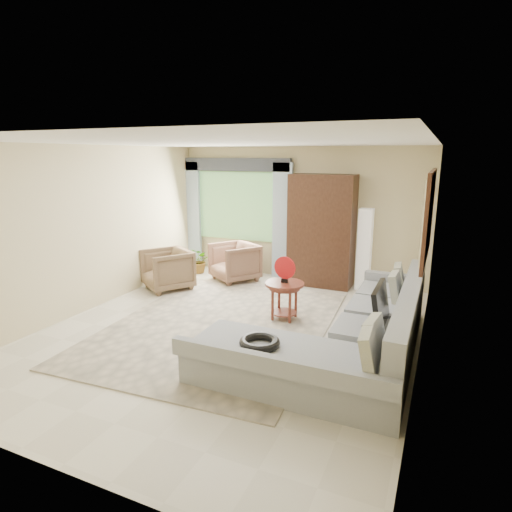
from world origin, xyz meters
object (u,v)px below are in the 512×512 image
at_px(armoire, 322,231).
at_px(armchair_right, 234,262).
at_px(sectional_sofa, 354,339).
at_px(floor_lamp, 364,249).
at_px(potted_plant, 200,261).
at_px(coffee_table, 284,300).
at_px(armchair_left, 167,269).
at_px(tv_screen, 381,305).

bearing_deg(armoire, armchair_right, -165.57).
relative_size(sectional_sofa, floor_lamp, 2.31).
bearing_deg(floor_lamp, potted_plant, -174.99).
relative_size(coffee_table, armchair_left, 0.72).
relative_size(armchair_left, potted_plant, 1.53).
height_order(tv_screen, armchair_right, tv_screen).
distance_m(sectional_sofa, potted_plant, 4.63).
bearing_deg(armchair_right, tv_screen, -3.40).
relative_size(tv_screen, floor_lamp, 0.49).
bearing_deg(sectional_sofa, potted_plant, 144.87).
bearing_deg(coffee_table, tv_screen, -28.35).
xyz_separation_m(sectional_sofa, armchair_right, (-2.87, 2.48, 0.09)).
bearing_deg(sectional_sofa, armchair_left, 158.60).
distance_m(tv_screen, potted_plant, 4.82).
height_order(armchair_right, armoire, armoire).
height_order(coffee_table, floor_lamp, floor_lamp).
distance_m(sectional_sofa, coffee_table, 1.53).
bearing_deg(tv_screen, potted_plant, 147.65).
bearing_deg(armchair_left, armoire, 63.60).
relative_size(coffee_table, floor_lamp, 0.39).
height_order(sectional_sofa, armchair_left, sectional_sofa).
distance_m(sectional_sofa, armoire, 3.24).
xyz_separation_m(tv_screen, armchair_left, (-4.02, 1.37, -0.35)).
bearing_deg(potted_plant, sectional_sofa, -35.13).
height_order(armchair_left, floor_lamp, floor_lamp).
xyz_separation_m(tv_screen, coffee_table, (-1.50, 0.81, -0.41)).
xyz_separation_m(sectional_sofa, armchair_left, (-3.75, 1.47, 0.09)).
height_order(armoire, floor_lamp, armoire).
distance_m(coffee_table, potted_plant, 3.10).
height_order(tv_screen, coffee_table, tv_screen).
bearing_deg(armoire, sectional_sofa, -66.94).
xyz_separation_m(coffee_table, floor_lamp, (0.80, 2.05, 0.44)).
distance_m(sectional_sofa, armchair_left, 4.03).
relative_size(armchair_left, armoire, 0.39).
bearing_deg(potted_plant, coffee_table, -34.55).
height_order(tv_screen, armoire, armoire).
distance_m(potted_plant, armoire, 2.68).
relative_size(armoire, floor_lamp, 1.40).
distance_m(armchair_left, floor_lamp, 3.66).
height_order(armchair_right, floor_lamp, floor_lamp).
distance_m(sectional_sofa, tv_screen, 0.52).
distance_m(tv_screen, armoire, 3.19).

